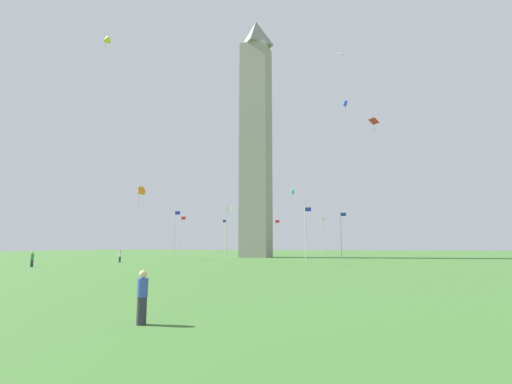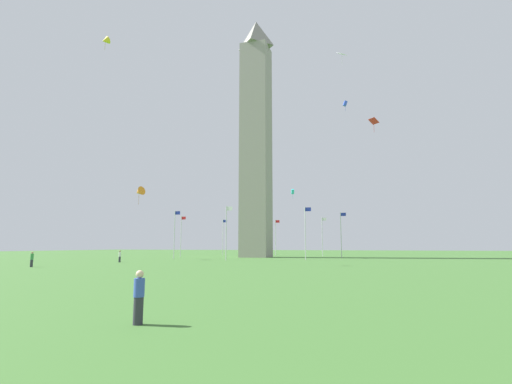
% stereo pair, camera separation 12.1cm
% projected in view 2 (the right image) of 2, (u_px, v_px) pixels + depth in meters
% --- Properties ---
extents(ground_plane, '(260.00, 260.00, 0.00)m').
position_uv_depth(ground_plane, '(256.00, 257.00, 76.99)').
color(ground_plane, '#3D6B2D').
extents(obelisk_monument, '(5.74, 5.74, 52.15)m').
position_uv_depth(obelisk_monument, '(256.00, 134.00, 80.69)').
color(obelisk_monument, gray).
rests_on(obelisk_monument, ground).
extents(flagpole_n, '(1.12, 0.14, 8.84)m').
position_uv_depth(flagpole_n, '(341.00, 233.00, 72.83)').
color(flagpole_n, silver).
rests_on(flagpole_n, ground).
extents(flagpole_ne, '(1.12, 0.14, 8.84)m').
position_uv_depth(flagpole_ne, '(322.00, 235.00, 85.78)').
color(flagpole_ne, silver).
rests_on(flagpole_ne, ground).
extents(flagpole_e, '(1.12, 0.14, 8.84)m').
position_uv_depth(flagpole_e, '(276.00, 236.00, 93.97)').
color(flagpole_e, silver).
rests_on(flagpole_e, ground).
extents(flagpole_se, '(1.12, 0.14, 8.84)m').
position_uv_depth(flagpole_se, '(223.00, 236.00, 92.61)').
color(flagpole_se, silver).
rests_on(flagpole_se, ground).
extents(flagpole_s, '(1.12, 0.14, 8.84)m').
position_uv_depth(flagpole_s, '(181.00, 234.00, 82.49)').
color(flagpole_s, silver).
rests_on(flagpole_s, ground).
extents(flagpole_sw, '(1.12, 0.14, 8.84)m').
position_uv_depth(flagpole_sw, '(175.00, 232.00, 69.54)').
color(flagpole_sw, silver).
rests_on(flagpole_sw, ground).
extents(flagpole_w, '(1.12, 0.14, 8.84)m').
position_uv_depth(flagpole_w, '(226.00, 230.00, 61.35)').
color(flagpole_w, silver).
rests_on(flagpole_w, ground).
extents(flagpole_nw, '(1.12, 0.14, 8.84)m').
position_uv_depth(flagpole_nw, '(305.00, 231.00, 62.71)').
color(flagpole_nw, silver).
rests_on(flagpole_nw, ground).
extents(person_blue_shirt, '(0.32, 0.32, 1.59)m').
position_uv_depth(person_blue_shirt, '(139.00, 297.00, 11.28)').
color(person_blue_shirt, '#2D2D38').
rests_on(person_blue_shirt, ground).
extents(person_white_shirt, '(0.32, 0.32, 1.69)m').
position_uv_depth(person_white_shirt, '(120.00, 256.00, 53.59)').
color(person_white_shirt, '#2D2D38').
rests_on(person_white_shirt, ground).
extents(person_green_shirt, '(0.32, 0.32, 1.69)m').
position_uv_depth(person_green_shirt, '(32.00, 259.00, 41.62)').
color(person_green_shirt, '#2D2D38').
rests_on(person_green_shirt, ground).
extents(kite_blue_box, '(0.92, 0.78, 1.95)m').
position_uv_depth(kite_blue_box, '(345.00, 104.00, 69.78)').
color(kite_blue_box, blue).
extents(kite_red_diamond, '(1.81, 1.80, 2.29)m').
position_uv_depth(kite_red_diamond, '(374.00, 121.00, 62.11)').
color(kite_red_diamond, red).
extents(kite_white_diamond, '(1.68, 1.69, 2.12)m').
position_uv_depth(kite_white_diamond, '(342.00, 54.00, 57.96)').
color(kite_white_diamond, white).
extents(kite_yellow_delta, '(1.60, 1.70, 2.16)m').
position_uv_depth(kite_yellow_delta, '(105.00, 41.00, 54.04)').
color(kite_yellow_delta, yellow).
extents(kite_cyan_box, '(0.76, 0.95, 1.90)m').
position_uv_depth(kite_cyan_box, '(293.00, 192.00, 73.60)').
color(kite_cyan_box, '#33C6D1').
extents(kite_orange_delta, '(2.19, 2.06, 3.19)m').
position_uv_depth(kite_orange_delta, '(139.00, 192.00, 66.81)').
color(kite_orange_delta, orange).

